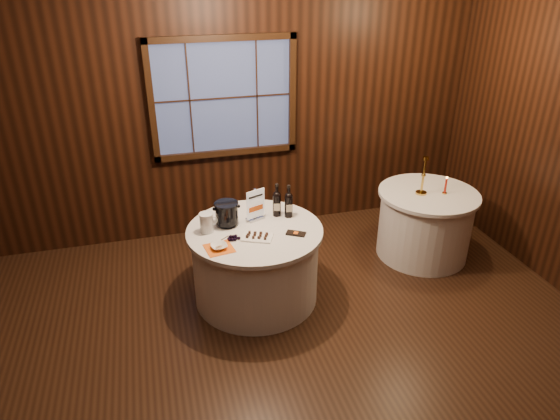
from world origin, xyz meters
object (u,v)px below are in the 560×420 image
object	(u,v)px
brass_candlestick	(423,181)
chocolate_box	(296,233)
chocolate_plate	(257,236)
glass_pitcher	(207,223)
red_candle	(445,187)
grape_bunch	(233,237)
port_bottle_left	(277,202)
port_bottle_right	(289,203)
cracker_bowl	(219,246)
side_table	(425,223)
ice_bucket	(227,213)
sign_stand	(255,209)
main_table	(256,264)

from	to	relation	value
brass_candlestick	chocolate_box	bearing A→B (deg)	-162.56
chocolate_plate	glass_pitcher	distance (m)	0.49
glass_pitcher	red_candle	world-z (taller)	red_candle
grape_bunch	glass_pitcher	bearing A→B (deg)	134.96
port_bottle_left	port_bottle_right	xyz separation A→B (m)	(0.10, -0.05, -0.00)
grape_bunch	cracker_bowl	bearing A→B (deg)	-140.43
side_table	brass_candlestick	xyz separation A→B (m)	(-0.10, -0.01, 0.53)
side_table	red_candle	size ratio (longest dim) A/B	5.45
side_table	red_candle	world-z (taller)	red_candle
chocolate_plate	brass_candlestick	size ratio (longest dim) A/B	0.77
port_bottle_right	red_candle	bearing A→B (deg)	9.29
ice_bucket	chocolate_plate	bearing A→B (deg)	-55.30
ice_bucket	chocolate_box	world-z (taller)	ice_bucket
ice_bucket	chocolate_plate	distance (m)	0.40
chocolate_box	red_candle	size ratio (longest dim) A/B	0.89
ice_bucket	grape_bunch	world-z (taller)	ice_bucket
port_bottle_right	ice_bucket	bearing A→B (deg)	-171.45
sign_stand	grape_bunch	size ratio (longest dim) A/B	1.74
main_table	chocolate_plate	bearing A→B (deg)	-94.85
chocolate_box	chocolate_plate	bearing A→B (deg)	-153.39
main_table	brass_candlestick	world-z (taller)	brass_candlestick
port_bottle_right	side_table	bearing A→B (deg)	12.00
sign_stand	red_candle	xyz separation A→B (m)	(2.09, 0.05, -0.03)
red_candle	chocolate_plate	bearing A→B (deg)	-169.52
main_table	chocolate_plate	world-z (taller)	chocolate_plate
chocolate_plate	cracker_bowl	xyz separation A→B (m)	(-0.36, -0.09, 0.01)
chocolate_plate	grape_bunch	size ratio (longest dim) A/B	1.73
sign_stand	chocolate_plate	size ratio (longest dim) A/B	1.01
main_table	port_bottle_right	xyz separation A→B (m)	(0.38, 0.16, 0.53)
port_bottle_left	side_table	bearing A→B (deg)	16.63
ice_bucket	glass_pitcher	size ratio (longest dim) A/B	1.24
chocolate_box	main_table	bearing A→B (deg)	-179.16
chocolate_plate	red_candle	size ratio (longest dim) A/B	1.63
main_table	side_table	distance (m)	2.02
main_table	chocolate_box	xyz separation A→B (m)	(0.34, -0.20, 0.39)
port_bottle_left	ice_bucket	bearing A→B (deg)	-158.43
chocolate_plate	side_table	bearing A→B (deg)	13.15
side_table	sign_stand	size ratio (longest dim) A/B	3.32
main_table	port_bottle_right	world-z (taller)	port_bottle_right
sign_stand	red_candle	size ratio (longest dim) A/B	1.64
port_bottle_left	red_candle	xyz separation A→B (m)	(1.87, 0.01, -0.07)
side_table	cracker_bowl	xyz separation A→B (m)	(-2.38, -0.56, 0.40)
main_table	brass_candlestick	bearing A→B (deg)	8.77
port_bottle_right	red_candle	size ratio (longest dim) A/B	1.67
ice_bucket	port_bottle_right	bearing A→B (deg)	1.45
red_candle	sign_stand	bearing A→B (deg)	-178.75
chocolate_box	brass_candlestick	bearing A→B (deg)	48.05
grape_bunch	brass_candlestick	xyz separation A→B (m)	(2.12, 0.43, 0.13)
cracker_bowl	grape_bunch	bearing A→B (deg)	39.57
port_bottle_left	red_candle	size ratio (longest dim) A/B	1.69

